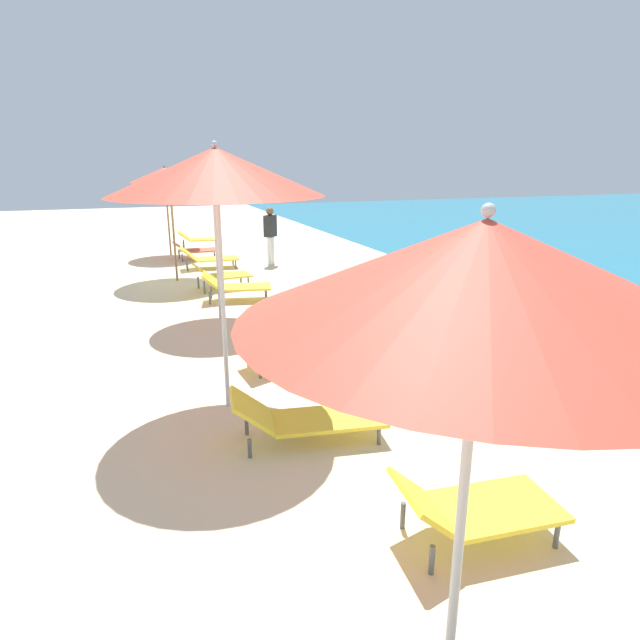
# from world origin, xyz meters

# --- Properties ---
(umbrella_third) EXTENTS (2.07, 2.07, 2.59)m
(umbrella_third) POSITION_xyz_m (0.26, 7.49, 2.31)
(umbrella_third) COLOR silver
(umbrella_third) RESTS_ON ground
(lounger_third_shoreside) EXTENTS (1.29, 0.70, 0.54)m
(lounger_third_shoreside) POSITION_xyz_m (1.14, 8.51, 0.28)
(lounger_third_shoreside) COLOR yellow
(lounger_third_shoreside) RESTS_ON ground
(umbrella_fourth) EXTENTS (2.25, 2.25, 2.94)m
(umbrella_fourth) POSITION_xyz_m (-0.17, 11.41, 2.63)
(umbrella_fourth) COLOR silver
(umbrella_fourth) RESTS_ON ground
(lounger_fourth_shoreside) EXTENTS (1.37, 0.75, 0.52)m
(lounger_fourth_shoreside) POSITION_xyz_m (0.85, 12.39, 0.25)
(lounger_fourth_shoreside) COLOR yellow
(lounger_fourth_shoreside) RESTS_ON ground
(lounger_fourth_inland) EXTENTS (1.62, 0.79, 0.55)m
(lounger_fourth_inland) POSITION_xyz_m (0.43, 10.35, 0.26)
(lounger_fourth_inland) COLOR yellow
(lounger_fourth_inland) RESTS_ON ground
(umbrella_fifth) EXTENTS (2.06, 2.06, 2.65)m
(umbrella_fifth) POSITION_xyz_m (0.36, 15.03, 2.39)
(umbrella_fifth) COLOR silver
(umbrella_fifth) RESTS_ON ground
(lounger_fifth_shoreside) EXTENTS (1.46, 0.87, 0.59)m
(lounger_fifth_shoreside) POSITION_xyz_m (0.89, 16.23, 0.31)
(lounger_fifth_shoreside) COLOR yellow
(lounger_fifth_shoreside) RESTS_ON ground
(umbrella_sixth) EXTENTS (2.38, 2.38, 2.52)m
(umbrella_sixth) POSITION_xyz_m (-0.06, 18.54, 2.21)
(umbrella_sixth) COLOR olive
(umbrella_sixth) RESTS_ON ground
(lounger_sixth_shoreside) EXTENTS (1.50, 0.69, 0.58)m
(lounger_sixth_shoreside) POSITION_xyz_m (0.88, 19.80, 0.29)
(lounger_sixth_shoreside) COLOR yellow
(lounger_sixth_shoreside) RESTS_ON ground
(lounger_sixth_inland) EXTENTS (1.27, 0.76, 0.59)m
(lounger_sixth_inland) POSITION_xyz_m (0.79, 17.33, 0.32)
(lounger_sixth_inland) COLOR yellow
(lounger_sixth_inland) RESTS_ON ground
(umbrella_farthest) EXTENTS (1.99, 1.99, 2.60)m
(umbrella_farthest) POSITION_xyz_m (0.12, 22.21, 2.33)
(umbrella_farthest) COLOR olive
(umbrella_farthest) RESTS_ON ground
(lounger_farthest_shoreside) EXTENTS (1.38, 0.77, 0.58)m
(lounger_farthest_shoreside) POSITION_xyz_m (1.09, 23.16, 0.33)
(lounger_farthest_shoreside) COLOR yellow
(lounger_farthest_shoreside) RESTS_ON ground
(lounger_farthest_inland) EXTENTS (1.33, 0.73, 0.51)m
(lounger_farthest_inland) POSITION_xyz_m (0.77, 21.28, 0.28)
(lounger_farthest_inland) COLOR #D8593F
(lounger_farthest_inland) RESTS_ON ground
(person_walking_mid) EXTENTS (0.41, 0.41, 1.54)m
(person_walking_mid) POSITION_xyz_m (2.56, 19.75, 0.92)
(person_walking_mid) COLOR silver
(person_walking_mid) RESTS_ON ground
(cooler_box) EXTENTS (0.51, 0.40, 0.39)m
(cooler_box) POSITION_xyz_m (3.47, 14.76, 0.20)
(cooler_box) COLOR #338C59
(cooler_box) RESTS_ON ground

